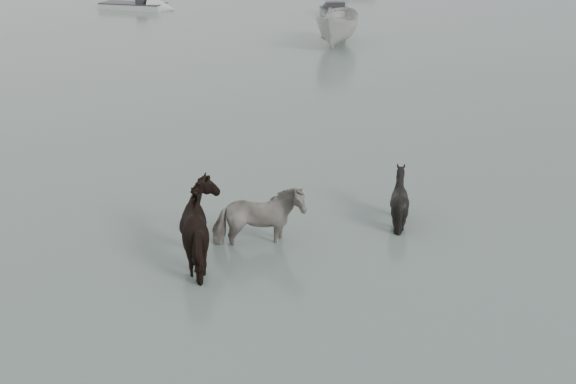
% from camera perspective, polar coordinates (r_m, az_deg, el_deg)
% --- Properties ---
extents(ground, '(140.00, 140.00, 0.00)m').
position_cam_1_polar(ground, '(14.67, -3.70, -4.26)').
color(ground, '#4F5E57').
rests_on(ground, ground).
extents(pony_pinto, '(1.98, 1.25, 1.55)m').
position_cam_1_polar(pony_pinto, '(14.37, -2.38, -1.41)').
color(pony_pinto, black).
rests_on(pony_pinto, ground).
extents(pony_dark, '(1.75, 1.94, 1.69)m').
position_cam_1_polar(pony_dark, '(13.80, -6.40, -2.26)').
color(pony_dark, black).
rests_on(pony_dark, ground).
extents(pony_black, '(1.51, 1.41, 1.38)m').
position_cam_1_polar(pony_black, '(15.70, 8.84, 0.11)').
color(pony_black, black).
rests_on(pony_black, ground).
extents(boat_small, '(4.24, 4.66, 1.78)m').
position_cam_1_polar(boat_small, '(35.14, 4.01, 12.94)').
color(boat_small, '#B1B0AC').
rests_on(boat_small, ground).
extents(skiff_port, '(3.12, 4.92, 0.75)m').
position_cam_1_polar(skiff_port, '(44.16, 3.83, 14.18)').
color(skiff_port, gray).
rests_on(skiff_port, ground).
extents(skiff_mid, '(5.36, 4.96, 0.75)m').
position_cam_1_polar(skiff_mid, '(48.02, -12.13, 14.40)').
color(skiff_mid, '#A8ABA8').
rests_on(skiff_mid, ground).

